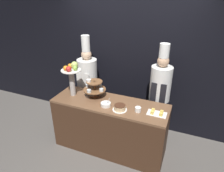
{
  "coord_description": "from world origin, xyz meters",
  "views": [
    {
      "loc": [
        1.09,
        -2.22,
        2.54
      ],
      "look_at": [
        0.0,
        0.41,
        1.17
      ],
      "focal_mm": 32.0,
      "sensor_mm": 36.0,
      "label": 1
    }
  ],
  "objects_px": {
    "tiered_stand": "(94,88)",
    "chef_left": "(88,80)",
    "cup_white": "(138,109)",
    "chef_center_left": "(160,91)",
    "cake_square_tray": "(157,113)",
    "serving_bowl_near": "(106,104)",
    "cake_round": "(120,108)",
    "fruit_pedestal": "(72,74)"
  },
  "relations": [
    {
      "from": "cup_white",
      "to": "serving_bowl_near",
      "type": "distance_m",
      "value": 0.5
    },
    {
      "from": "cup_white",
      "to": "cake_square_tray",
      "type": "bearing_deg",
      "value": 9.32
    },
    {
      "from": "fruit_pedestal",
      "to": "chef_left",
      "type": "height_order",
      "value": "chef_left"
    },
    {
      "from": "cup_white",
      "to": "chef_center_left",
      "type": "xyz_separation_m",
      "value": [
        0.2,
        0.65,
        0.03
      ]
    },
    {
      "from": "tiered_stand",
      "to": "cup_white",
      "type": "xyz_separation_m",
      "value": [
        0.8,
        -0.17,
        -0.13
      ]
    },
    {
      "from": "cake_square_tray",
      "to": "serving_bowl_near",
      "type": "bearing_deg",
      "value": -174.09
    },
    {
      "from": "cake_square_tray",
      "to": "cup_white",
      "type": "bearing_deg",
      "value": -170.68
    },
    {
      "from": "chef_left",
      "to": "chef_center_left",
      "type": "relative_size",
      "value": 1.01
    },
    {
      "from": "cake_round",
      "to": "cup_white",
      "type": "height_order",
      "value": "cake_round"
    },
    {
      "from": "serving_bowl_near",
      "to": "chef_left",
      "type": "bearing_deg",
      "value": 135.46
    },
    {
      "from": "cake_round",
      "to": "chef_center_left",
      "type": "height_order",
      "value": "chef_center_left"
    },
    {
      "from": "tiered_stand",
      "to": "chef_center_left",
      "type": "xyz_separation_m",
      "value": [
        1.0,
        0.48,
        -0.1
      ]
    },
    {
      "from": "chef_left",
      "to": "fruit_pedestal",
      "type": "bearing_deg",
      "value": -86.97
    },
    {
      "from": "cup_white",
      "to": "serving_bowl_near",
      "type": "relative_size",
      "value": 0.57
    },
    {
      "from": "tiered_stand",
      "to": "chef_left",
      "type": "relative_size",
      "value": 0.21
    },
    {
      "from": "serving_bowl_near",
      "to": "chef_center_left",
      "type": "bearing_deg",
      "value": 44.24
    },
    {
      "from": "cake_round",
      "to": "chef_left",
      "type": "xyz_separation_m",
      "value": [
        -0.93,
        0.71,
        -0.0
      ]
    },
    {
      "from": "tiered_stand",
      "to": "fruit_pedestal",
      "type": "xyz_separation_m",
      "value": [
        -0.37,
        -0.08,
        0.22
      ]
    },
    {
      "from": "tiered_stand",
      "to": "serving_bowl_near",
      "type": "distance_m",
      "value": 0.39
    },
    {
      "from": "tiered_stand",
      "to": "cake_round",
      "type": "xyz_separation_m",
      "value": [
        0.54,
        -0.23,
        -0.13
      ]
    },
    {
      "from": "tiered_stand",
      "to": "cake_round",
      "type": "relative_size",
      "value": 1.7
    },
    {
      "from": "cup_white",
      "to": "fruit_pedestal",
      "type": "bearing_deg",
      "value": 175.49
    },
    {
      "from": "cake_square_tray",
      "to": "fruit_pedestal",
      "type": "bearing_deg",
      "value": 178.11
    },
    {
      "from": "fruit_pedestal",
      "to": "cake_round",
      "type": "bearing_deg",
      "value": -9.72
    },
    {
      "from": "cake_round",
      "to": "cup_white",
      "type": "xyz_separation_m",
      "value": [
        0.26,
        0.06,
        -0.0
      ]
    },
    {
      "from": "serving_bowl_near",
      "to": "cake_round",
      "type": "bearing_deg",
      "value": -6.43
    },
    {
      "from": "cake_square_tray",
      "to": "serving_bowl_near",
      "type": "xyz_separation_m",
      "value": [
        -0.77,
        -0.08,
        0.01
      ]
    },
    {
      "from": "fruit_pedestal",
      "to": "chef_center_left",
      "type": "distance_m",
      "value": 1.5
    },
    {
      "from": "cake_round",
      "to": "chef_left",
      "type": "distance_m",
      "value": 1.17
    },
    {
      "from": "cake_round",
      "to": "cake_square_tray",
      "type": "xyz_separation_m",
      "value": [
        0.53,
        0.11,
        -0.02
      ]
    },
    {
      "from": "fruit_pedestal",
      "to": "cake_round",
      "type": "height_order",
      "value": "fruit_pedestal"
    },
    {
      "from": "serving_bowl_near",
      "to": "fruit_pedestal",
      "type": "bearing_deg",
      "value": 169.1
    },
    {
      "from": "serving_bowl_near",
      "to": "chef_left",
      "type": "relative_size",
      "value": 0.09
    },
    {
      "from": "chef_left",
      "to": "cake_round",
      "type": "bearing_deg",
      "value": -37.21
    },
    {
      "from": "fruit_pedestal",
      "to": "chef_left",
      "type": "xyz_separation_m",
      "value": [
        -0.03,
        0.55,
        -0.34
      ]
    },
    {
      "from": "cake_round",
      "to": "serving_bowl_near",
      "type": "xyz_separation_m",
      "value": [
        -0.24,
        0.03,
        -0.01
      ]
    },
    {
      "from": "cake_square_tray",
      "to": "chef_center_left",
      "type": "xyz_separation_m",
      "value": [
        -0.08,
        0.6,
        0.05
      ]
    },
    {
      "from": "tiered_stand",
      "to": "chef_center_left",
      "type": "relative_size",
      "value": 0.21
    },
    {
      "from": "cake_square_tray",
      "to": "chef_center_left",
      "type": "relative_size",
      "value": 0.15
    },
    {
      "from": "fruit_pedestal",
      "to": "cup_white",
      "type": "distance_m",
      "value": 1.22
    },
    {
      "from": "cake_round",
      "to": "tiered_stand",
      "type": "bearing_deg",
      "value": 156.73
    },
    {
      "from": "serving_bowl_near",
      "to": "chef_center_left",
      "type": "height_order",
      "value": "chef_center_left"
    }
  ]
}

